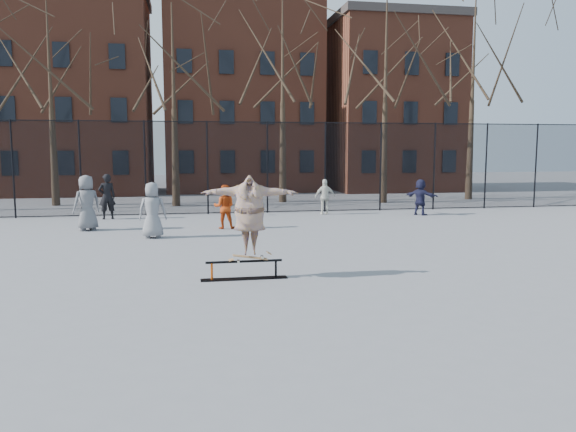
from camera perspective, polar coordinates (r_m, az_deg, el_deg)
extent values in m
plane|color=slate|center=(11.95, 1.27, -6.87)|extent=(100.00, 100.00, 0.00)
cube|color=black|center=(12.38, -4.47, -6.36)|extent=(1.89, 0.29, 0.01)
cylinder|color=#C5440B|center=(12.29, -7.75, -5.61)|extent=(0.05, 0.05, 0.39)
cylinder|color=black|center=(12.43, -1.25, -5.40)|extent=(0.05, 0.05, 0.39)
cylinder|color=black|center=(12.30, -4.49, -4.63)|extent=(1.67, 0.05, 0.05)
imported|color=#63327F|center=(12.15, -3.90, -0.04)|extent=(2.18, 0.84, 1.73)
imported|color=slate|center=(18.27, -13.61, 0.58)|extent=(0.90, 0.61, 1.78)
imported|color=black|center=(23.65, -17.91, 1.89)|extent=(0.76, 0.61, 1.82)
imported|color=#A9360E|center=(19.99, -6.49, 0.94)|extent=(0.83, 0.68, 1.56)
imported|color=silver|center=(24.19, 3.78, 1.96)|extent=(0.91, 0.42, 1.52)
imported|color=#1C1C38|center=(24.56, 13.31, 1.89)|extent=(1.28, 1.38, 1.54)
imported|color=#5C5C60|center=(20.60, -19.77, 1.27)|extent=(1.12, 1.01, 1.93)
cylinder|color=black|center=(25.32, -26.16, 4.30)|extent=(0.07, 0.07, 4.00)
cylinder|color=black|center=(24.74, -20.34, 4.53)|extent=(0.07, 0.07, 4.00)
cylinder|color=black|center=(24.43, -14.31, 4.72)|extent=(0.07, 0.07, 4.00)
cylinder|color=black|center=(24.40, -8.19, 4.87)|extent=(0.07, 0.07, 4.00)
cylinder|color=black|center=(24.63, -2.11, 4.95)|extent=(0.07, 0.07, 4.00)
cylinder|color=black|center=(25.14, 3.79, 4.98)|extent=(0.07, 0.07, 4.00)
cylinder|color=black|center=(25.90, 9.39, 4.96)|extent=(0.07, 0.07, 4.00)
cylinder|color=black|center=(26.89, 14.63, 4.90)|extent=(0.07, 0.07, 4.00)
cylinder|color=black|center=(28.09, 19.46, 4.80)|extent=(0.07, 0.07, 4.00)
cylinder|color=black|center=(29.47, 23.87, 4.69)|extent=(0.07, 0.07, 4.00)
cube|color=black|center=(24.49, -4.90, 4.92)|extent=(34.00, 0.01, 4.00)
cylinder|color=black|center=(24.50, -4.95, 9.50)|extent=(34.00, 0.04, 0.04)
cone|color=black|center=(29.81, -22.40, 5.37)|extent=(0.40, 0.40, 4.62)
cone|color=black|center=(27.88, -11.79, 5.68)|extent=(0.40, 0.40, 4.62)
cone|color=black|center=(29.57, -0.96, 5.89)|extent=(0.40, 0.40, 4.62)
cone|color=black|center=(29.73, 10.03, 5.79)|extent=(0.40, 0.40, 4.62)
cone|color=black|center=(33.20, 18.22, 5.66)|extent=(0.40, 0.40, 4.62)
cube|color=brown|center=(38.08, -20.83, 11.23)|extent=(9.00, 7.00, 12.00)
cube|color=brown|center=(37.74, -4.60, 12.46)|extent=(10.00, 7.00, 13.00)
cube|color=brown|center=(39.94, 10.10, 10.63)|extent=(8.00, 7.00, 11.00)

